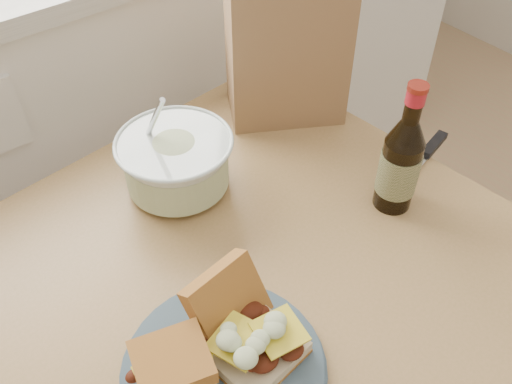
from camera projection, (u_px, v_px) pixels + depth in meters
cabinet_run at (84, 109)px, 1.60m from camera, size 2.50×0.64×0.94m
dining_table at (258, 292)px, 1.01m from camera, size 0.91×0.91×0.69m
plate at (224, 367)px, 0.79m from camera, size 0.28×0.28×0.02m
sandwich_left at (173, 370)px, 0.74m from camera, size 0.12×0.11×0.07m
sandwich_right at (246, 329)px, 0.78m from camera, size 0.13×0.18×0.10m
coleslaw_bowl at (176, 164)px, 1.02m from camera, size 0.21×0.21×0.21m
beer_bottle at (400, 163)px, 0.96m from camera, size 0.07×0.07×0.25m
knife at (428, 151)px, 1.12m from camera, size 0.21×0.07×0.01m
paper_bag at (287, 46)px, 1.13m from camera, size 0.28×0.25×0.30m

